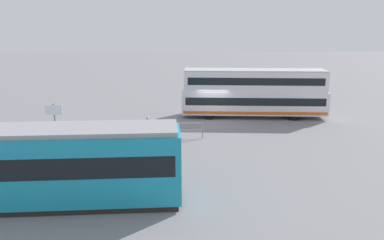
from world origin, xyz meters
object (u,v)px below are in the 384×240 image
double_decker_bus (254,93)px  pedestrian_near_railing (148,127)px  tram_yellow (35,165)px  info_sign (54,115)px

double_decker_bus → pedestrian_near_railing: double_decker_bus is taller
double_decker_bus → pedestrian_near_railing: size_ratio=6.88×
tram_yellow → pedestrian_near_railing: (-4.18, -9.10, -0.77)m
tram_yellow → info_sign: 9.66m
double_decker_bus → info_sign: size_ratio=4.65×
tram_yellow → pedestrian_near_railing: tram_yellow is taller
double_decker_bus → info_sign: (14.50, 6.64, -0.25)m
tram_yellow → pedestrian_near_railing: bearing=-114.7°
info_sign → double_decker_bus: bearing=-155.4°
pedestrian_near_railing → info_sign: bearing=-3.3°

